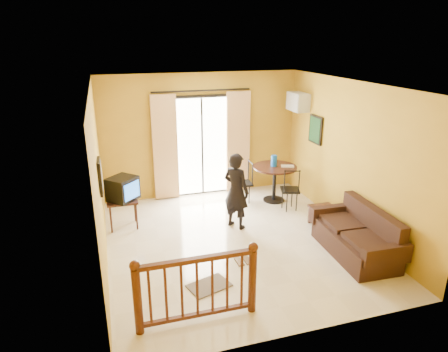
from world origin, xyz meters
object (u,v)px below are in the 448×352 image
object	(u,v)px
television	(123,189)
dining_table	(275,173)
standing_person	(236,191)
coffee_table	(329,218)
sofa	(358,237)

from	to	relation	value
television	dining_table	distance (m)	3.33
dining_table	standing_person	bearing A→B (deg)	-141.17
coffee_table	dining_table	bearing A→B (deg)	103.87
sofa	standing_person	distance (m)	2.33
dining_table	sofa	bearing A→B (deg)	-80.91
standing_person	dining_table	bearing A→B (deg)	-88.34
dining_table	sofa	xyz separation A→B (m)	(0.41, -2.58, -0.34)
standing_person	television	bearing A→B (deg)	36.09
dining_table	sofa	size ratio (longest dim) A/B	0.56
dining_table	coffee_table	distance (m)	1.75
sofa	television	bearing A→B (deg)	151.78
dining_table	coffee_table	xyz separation A→B (m)	(0.41, -1.66, -0.39)
television	dining_table	xyz separation A→B (m)	(3.31, 0.38, -0.15)
sofa	standing_person	xyz separation A→B (m)	(-1.66, 1.58, 0.44)
dining_table	coffee_table	bearing A→B (deg)	-76.13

